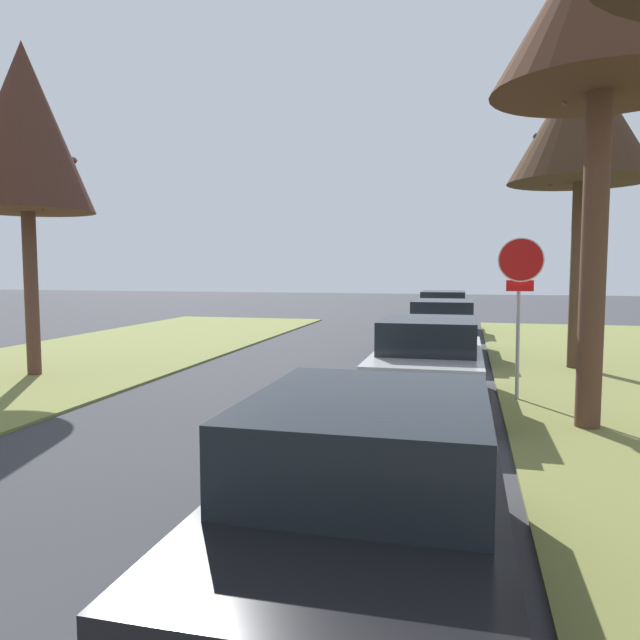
% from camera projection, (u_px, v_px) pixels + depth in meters
% --- Properties ---
extents(stop_sign_far, '(0.81, 0.46, 2.95)m').
position_uv_depth(stop_sign_far, '(520.00, 283.00, 10.86)').
color(stop_sign_far, '#9EA0A5').
rests_on(stop_sign_far, grass_verge_right).
extents(street_tree_right_mid_b, '(3.13, 3.13, 7.63)m').
position_uv_depth(street_tree_right_mid_b, '(604.00, 3.00, 8.56)').
color(street_tree_right_mid_b, brown).
rests_on(street_tree_right_mid_b, grass_verge_right).
extents(street_tree_right_far, '(3.32, 3.32, 7.36)m').
position_uv_depth(street_tree_right_far, '(582.00, 120.00, 13.99)').
color(street_tree_right_far, '#4B3627').
rests_on(street_tree_right_far, grass_verge_right).
extents(street_tree_left_mid_b, '(2.86, 2.86, 7.32)m').
position_uv_depth(street_tree_left_mid_b, '(25.00, 129.00, 13.10)').
color(street_tree_left_mid_b, brown).
rests_on(street_tree_left_mid_b, grass_verge_left).
extents(parked_sedan_black, '(1.94, 4.40, 1.57)m').
position_uv_depth(parked_sedan_black, '(372.00, 505.00, 4.38)').
color(parked_sedan_black, black).
rests_on(parked_sedan_black, ground).
extents(parked_sedan_silver, '(1.94, 4.40, 1.57)m').
position_uv_depth(parked_sedan_silver, '(429.00, 365.00, 10.64)').
color(parked_sedan_silver, '#BCBCC1').
rests_on(parked_sedan_silver, ground).
extents(parked_sedan_navy, '(1.94, 4.40, 1.57)m').
position_uv_depth(parked_sedan_navy, '(443.00, 331.00, 16.52)').
color(parked_sedan_navy, navy).
rests_on(parked_sedan_navy, ground).
extents(parked_sedan_tan, '(1.94, 4.40, 1.57)m').
position_uv_depth(parked_sedan_tan, '(443.00, 313.00, 22.86)').
color(parked_sedan_tan, tan).
rests_on(parked_sedan_tan, ground).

